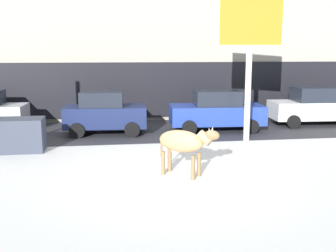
{
  "coord_description": "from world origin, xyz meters",
  "views": [
    {
      "loc": [
        -1.73,
        -10.67,
        3.61
      ],
      "look_at": [
        0.1,
        2.63,
        1.1
      ],
      "focal_mm": 43.51,
      "sensor_mm": 36.0,
      "label": 1
    }
  ],
  "objects_px": {
    "billboard": "(250,32)",
    "car_navy_hatchback": "(105,113)",
    "cow_tan": "(183,142)",
    "car_blue_sedan": "(217,111)",
    "dumpster": "(20,135)",
    "pedestrian_near_billboard": "(191,102)",
    "car_white_sedan": "(314,106)"
  },
  "relations": [
    {
      "from": "billboard",
      "to": "car_navy_hatchback",
      "type": "bearing_deg",
      "value": 158.85
    },
    {
      "from": "cow_tan",
      "to": "car_blue_sedan",
      "type": "xyz_separation_m",
      "value": [
        2.68,
        6.49,
        -0.09
      ]
    },
    {
      "from": "car_navy_hatchback",
      "to": "dumpster",
      "type": "height_order",
      "value": "car_navy_hatchback"
    },
    {
      "from": "cow_tan",
      "to": "pedestrian_near_billboard",
      "type": "distance_m",
      "value": 10.19
    },
    {
      "from": "car_navy_hatchback",
      "to": "billboard",
      "type": "bearing_deg",
      "value": -21.15
    },
    {
      "from": "cow_tan",
      "to": "car_white_sedan",
      "type": "bearing_deg",
      "value": 43.05
    },
    {
      "from": "cow_tan",
      "to": "car_blue_sedan",
      "type": "height_order",
      "value": "car_blue_sedan"
    },
    {
      "from": "cow_tan",
      "to": "car_navy_hatchback",
      "type": "height_order",
      "value": "car_navy_hatchback"
    },
    {
      "from": "car_white_sedan",
      "to": "dumpster",
      "type": "relative_size",
      "value": 2.52
    },
    {
      "from": "car_navy_hatchback",
      "to": "pedestrian_near_billboard",
      "type": "bearing_deg",
      "value": 37.86
    },
    {
      "from": "car_navy_hatchback",
      "to": "car_white_sedan",
      "type": "xyz_separation_m",
      "value": [
        10.1,
        0.81,
        -0.02
      ]
    },
    {
      "from": "billboard",
      "to": "car_navy_hatchback",
      "type": "relative_size",
      "value": 1.55
    },
    {
      "from": "car_white_sedan",
      "to": "dumpster",
      "type": "xyz_separation_m",
      "value": [
        -13.1,
        -3.56,
        -0.31
      ]
    },
    {
      "from": "car_navy_hatchback",
      "to": "car_white_sedan",
      "type": "distance_m",
      "value": 10.13
    },
    {
      "from": "dumpster",
      "to": "car_white_sedan",
      "type": "bearing_deg",
      "value": 15.22
    },
    {
      "from": "billboard",
      "to": "car_white_sedan",
      "type": "height_order",
      "value": "billboard"
    },
    {
      "from": "cow_tan",
      "to": "car_white_sedan",
      "type": "distance_m",
      "value": 10.63
    },
    {
      "from": "car_white_sedan",
      "to": "cow_tan",
      "type": "bearing_deg",
      "value": -136.95
    },
    {
      "from": "billboard",
      "to": "car_white_sedan",
      "type": "xyz_separation_m",
      "value": [
        4.42,
        3.0,
        -3.41
      ]
    },
    {
      "from": "billboard",
      "to": "car_white_sedan",
      "type": "relative_size",
      "value": 1.3
    },
    {
      "from": "pedestrian_near_billboard",
      "to": "dumpster",
      "type": "distance_m",
      "value": 9.77
    },
    {
      "from": "cow_tan",
      "to": "billboard",
      "type": "relative_size",
      "value": 0.31
    },
    {
      "from": "car_blue_sedan",
      "to": "car_white_sedan",
      "type": "height_order",
      "value": "same"
    },
    {
      "from": "pedestrian_near_billboard",
      "to": "cow_tan",
      "type": "bearing_deg",
      "value": -102.3
    },
    {
      "from": "car_blue_sedan",
      "to": "car_white_sedan",
      "type": "xyz_separation_m",
      "value": [
        5.09,
        0.77,
        0.0
      ]
    },
    {
      "from": "billboard",
      "to": "car_navy_hatchback",
      "type": "xyz_separation_m",
      "value": [
        -5.68,
        2.2,
        -3.39
      ]
    },
    {
      "from": "cow_tan",
      "to": "car_blue_sedan",
      "type": "bearing_deg",
      "value": 67.56
    },
    {
      "from": "car_navy_hatchback",
      "to": "car_blue_sedan",
      "type": "relative_size",
      "value": 0.84
    },
    {
      "from": "car_navy_hatchback",
      "to": "dumpster",
      "type": "bearing_deg",
      "value": -137.4
    },
    {
      "from": "car_white_sedan",
      "to": "car_navy_hatchback",
      "type": "bearing_deg",
      "value": -175.43
    },
    {
      "from": "car_white_sedan",
      "to": "pedestrian_near_billboard",
      "type": "xyz_separation_m",
      "value": [
        -5.6,
        2.69,
        -0.03
      ]
    },
    {
      "from": "car_white_sedan",
      "to": "dumpster",
      "type": "distance_m",
      "value": 13.58
    }
  ]
}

